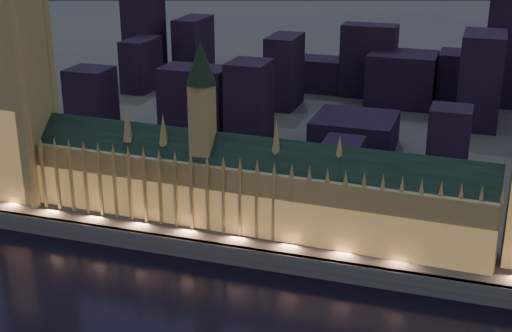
% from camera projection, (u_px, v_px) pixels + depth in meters
% --- Properties ---
extents(ground_plane, '(2000.00, 2000.00, 0.00)m').
position_uv_depth(ground_plane, '(194.00, 316.00, 251.76)').
color(ground_plane, black).
rests_on(ground_plane, ground).
extents(north_bank, '(2000.00, 960.00, 8.00)m').
position_uv_depth(north_bank, '(396.00, 45.00, 713.77)').
color(north_bank, '#3C3544').
rests_on(north_bank, ground).
extents(embankment_wall, '(2000.00, 2.50, 8.00)m').
position_uv_depth(embankment_wall, '(233.00, 255.00, 286.91)').
color(embankment_wall, '#44404F').
rests_on(embankment_wall, ground).
extents(palace_of_westminster, '(202.00, 27.76, 78.00)m').
position_uv_depth(palace_of_westminster, '(246.00, 185.00, 298.10)').
color(palace_of_westminster, '#8D7E4F').
rests_on(palace_of_westminster, north_bank).
extents(victoria_tower, '(31.68, 31.68, 129.03)m').
position_uv_depth(victoria_tower, '(14.00, 60.00, 314.08)').
color(victoria_tower, '#8D7E4F').
rests_on(victoria_tower, north_bank).
extents(city_backdrop, '(479.86, 215.63, 74.35)m').
position_uv_depth(city_backdrop, '(400.00, 81.00, 450.78)').
color(city_backdrop, black).
rests_on(city_backdrop, north_bank).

